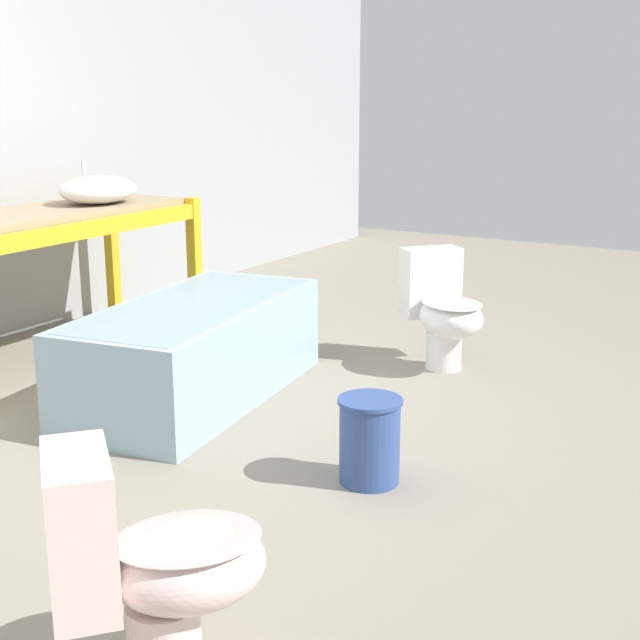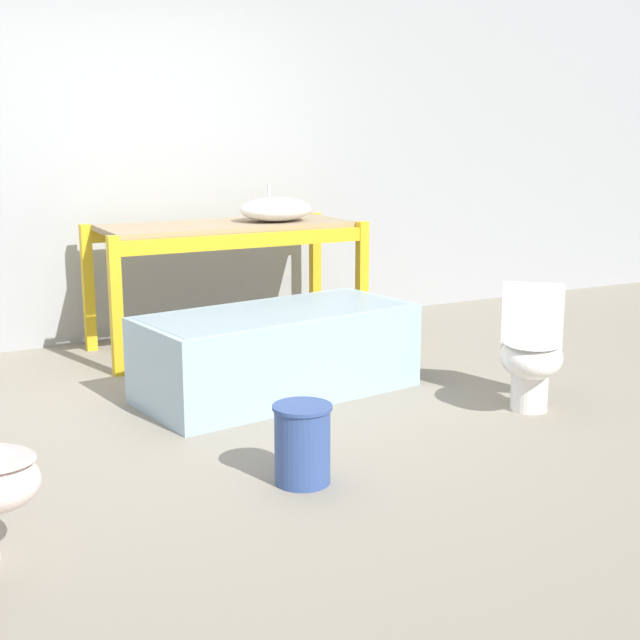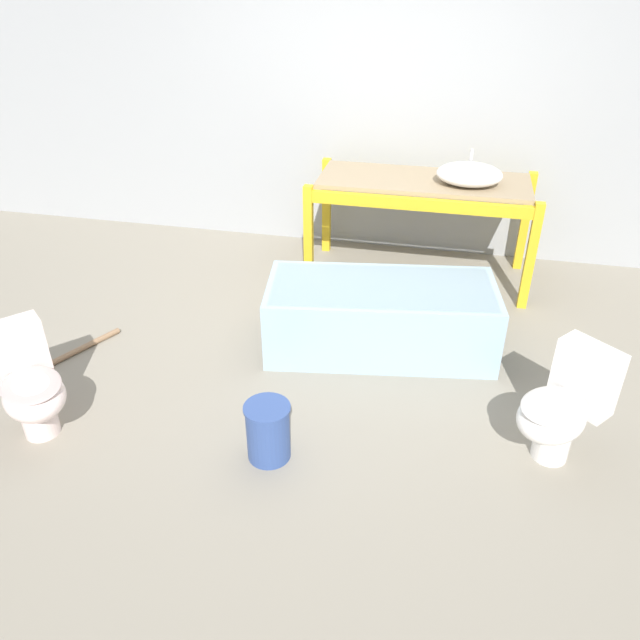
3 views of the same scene
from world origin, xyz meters
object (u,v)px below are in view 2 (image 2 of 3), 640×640
object	(u,v)px
sink_basin	(276,209)
bucket_white	(302,442)
bathtub_main	(277,346)
toilet_far	(531,348)

from	to	relation	value
sink_basin	bucket_white	distance (m)	2.64
bathtub_main	bucket_white	distance (m)	1.31
bathtub_main	toilet_far	distance (m)	1.41
sink_basin	toilet_far	size ratio (longest dim) A/B	0.77
sink_basin	toilet_far	world-z (taller)	sink_basin
toilet_far	bucket_white	xyz separation A→B (m)	(-1.56, -0.35, -0.16)
bathtub_main	bucket_white	size ratio (longest dim) A/B	4.73
bathtub_main	toilet_far	world-z (taller)	toilet_far
sink_basin	bathtub_main	xyz separation A→B (m)	(-0.51, -1.10, -0.67)
sink_basin	bucket_white	world-z (taller)	sink_basin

